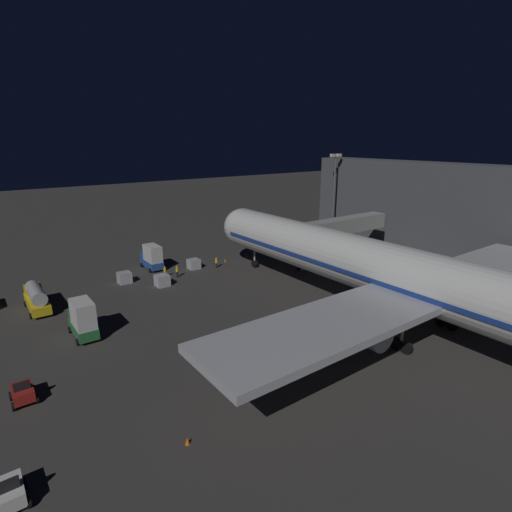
# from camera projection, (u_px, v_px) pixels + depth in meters

# --- Properties ---
(ground_plane) EXTENTS (320.00, 320.00, 0.00)m
(ground_plane) POSITION_uv_depth(u_px,v_px,m) (351.00, 308.00, 50.13)
(ground_plane) COLOR #383533
(airliner_at_gate) EXTENTS (51.15, 70.02, 18.62)m
(airliner_at_gate) POSITION_uv_depth(u_px,v_px,m) (412.00, 279.00, 42.41)
(airliner_at_gate) COLOR silver
(airliner_at_gate) RESTS_ON ground_plane
(jet_bridge) EXTENTS (21.36, 3.40, 7.66)m
(jet_bridge) POSITION_uv_depth(u_px,v_px,m) (332.00, 228.00, 66.26)
(jet_bridge) COLOR #9E9E99
(jet_bridge) RESTS_ON ground_plane
(apron_floodlight_mast) EXTENTS (2.90, 0.50, 17.29)m
(apron_floodlight_mast) POSITION_uv_depth(u_px,v_px,m) (334.00, 190.00, 83.07)
(apron_floodlight_mast) COLOR #59595E
(apron_floodlight_mast) RESTS_ON ground_plane
(pushback_tug) EXTENTS (1.86, 2.29, 1.95)m
(pushback_tug) POSITION_uv_depth(u_px,v_px,m) (9.00, 493.00, 23.01)
(pushback_tug) COLOR silver
(pushback_tug) RESTS_ON ground_plane
(cargo_truck_aft) EXTENTS (2.36, 4.87, 4.18)m
(cargo_truck_aft) POSITION_uv_depth(u_px,v_px,m) (83.00, 319.00, 42.27)
(cargo_truck_aft) COLOR #287038
(cargo_truck_aft) RESTS_ON ground_plane
(baggage_tug_spare) EXTENTS (1.86, 2.33, 1.95)m
(baggage_tug_spare) POSITION_uv_depth(u_px,v_px,m) (23.00, 393.00, 32.08)
(baggage_tug_spare) COLOR maroon
(baggage_tug_spare) RESTS_ON ground_plane
(catering_truck) EXTENTS (2.36, 5.08, 4.00)m
(catering_truck) POSITION_uv_depth(u_px,v_px,m) (152.00, 257.00, 64.58)
(catering_truck) COLOR #234C9E
(catering_truck) RESTS_ON ground_plane
(fuel_tanker) EXTENTS (2.46, 6.51, 3.15)m
(fuel_tanker) POSITION_uv_depth(u_px,v_px,m) (36.00, 297.00, 49.12)
(fuel_tanker) COLOR yellow
(fuel_tanker) RESTS_ON ground_plane
(baggage_container_near_belt) EXTENTS (1.78, 1.70, 1.55)m
(baggage_container_near_belt) POSITION_uv_depth(u_px,v_px,m) (194.00, 264.00, 65.06)
(baggage_container_near_belt) COLOR #B7BABF
(baggage_container_near_belt) RESTS_ON ground_plane
(baggage_container_mid_row) EXTENTS (1.80, 1.61, 1.62)m
(baggage_container_mid_row) POSITION_uv_depth(u_px,v_px,m) (124.00, 278.00, 58.56)
(baggage_container_mid_row) COLOR #B7BABF
(baggage_container_mid_row) RESTS_ON ground_plane
(baggage_container_spare) EXTENTS (1.85, 1.74, 1.61)m
(baggage_container_spare) POSITION_uv_depth(u_px,v_px,m) (162.00, 280.00, 57.42)
(baggage_container_spare) COLOR #B7BABF
(baggage_container_spare) RESTS_ON ground_plane
(ground_crew_near_nose_gear) EXTENTS (0.40, 0.40, 1.80)m
(ground_crew_near_nose_gear) POSITION_uv_depth(u_px,v_px,m) (177.00, 271.00, 60.90)
(ground_crew_near_nose_gear) COLOR black
(ground_crew_near_nose_gear) RESTS_ON ground_plane
(ground_crew_by_belt_loader) EXTENTS (0.40, 0.40, 1.74)m
(ground_crew_by_belt_loader) POSITION_uv_depth(u_px,v_px,m) (216.00, 262.00, 65.42)
(ground_crew_by_belt_loader) COLOR black
(ground_crew_by_belt_loader) RESTS_ON ground_plane
(ground_crew_marshaller_fwd) EXTENTS (0.40, 0.40, 1.77)m
(ground_crew_marshaller_fwd) POSITION_uv_depth(u_px,v_px,m) (165.00, 271.00, 60.82)
(ground_crew_marshaller_fwd) COLOR black
(ground_crew_marshaller_fwd) RESTS_ON ground_plane
(traffic_cone_nose_port) EXTENTS (0.36, 0.36, 0.55)m
(traffic_cone_nose_port) POSITION_uv_depth(u_px,v_px,m) (246.00, 256.00, 71.33)
(traffic_cone_nose_port) COLOR orange
(traffic_cone_nose_port) RESTS_ON ground_plane
(traffic_cone_nose_starboard) EXTENTS (0.36, 0.36, 0.55)m
(traffic_cone_nose_starboard) POSITION_uv_depth(u_px,v_px,m) (225.00, 260.00, 68.83)
(traffic_cone_nose_starboard) COLOR orange
(traffic_cone_nose_starboard) RESTS_ON ground_plane
(traffic_cone_wingtip_svc_side) EXTENTS (0.36, 0.36, 0.55)m
(traffic_cone_wingtip_svc_side) POSITION_uv_depth(u_px,v_px,m) (187.00, 441.00, 27.70)
(traffic_cone_wingtip_svc_side) COLOR orange
(traffic_cone_wingtip_svc_side) RESTS_ON ground_plane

